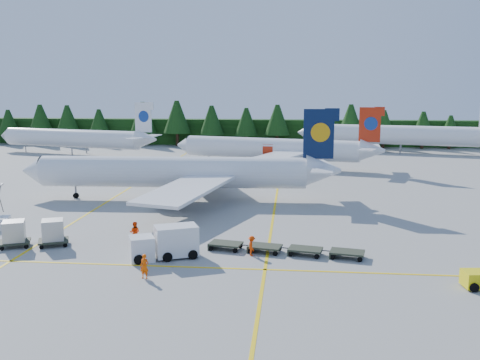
{
  "coord_description": "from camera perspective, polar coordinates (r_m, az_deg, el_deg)",
  "views": [
    {
      "loc": [
        7.89,
        -44.23,
        13.45
      ],
      "look_at": [
        2.26,
        12.85,
        3.5
      ],
      "focal_mm": 40.0,
      "sensor_mm": 36.0,
      "label": 1
    }
  ],
  "objects": [
    {
      "name": "treeline_hedge",
      "position": [
        126.9,
        2.06,
        5.11
      ],
      "size": [
        220.0,
        4.0,
        6.0
      ],
      "primitive_type": "cube",
      "color": "black",
      "rests_on": "ground"
    },
    {
      "name": "service_truck",
      "position": [
        43.16,
        -8.09,
        -6.64
      ],
      "size": [
        5.67,
        3.9,
        2.58
      ],
      "rotation": [
        0.0,
        0.0,
        0.41
      ],
      "color": "silver",
      "rests_on": "ground"
    },
    {
      "name": "airliner_far_left",
      "position": [
        114.79,
        -17.96,
        4.31
      ],
      "size": [
        35.89,
        11.81,
        10.63
      ],
      "rotation": [
        0.0,
        0.0,
        -0.25
      ],
      "color": "white",
      "rests_on": "ground"
    },
    {
      "name": "ground",
      "position": [
        46.89,
        -4.32,
        -6.85
      ],
      "size": [
        320.0,
        320.0,
        0.0
      ],
      "primitive_type": "plane",
      "color": "#A0A09B",
      "rests_on": "ground"
    },
    {
      "name": "crew_c",
      "position": [
        43.52,
        1.26,
        -7.03
      ],
      "size": [
        0.62,
        0.77,
        1.64
      ],
      "primitive_type": "imported",
      "rotation": [
        0.0,
        0.0,
        1.83
      ],
      "color": "#FB3B05",
      "rests_on": "ground"
    },
    {
      "name": "dolly_train",
      "position": [
        44.25,
        4.81,
        -7.21
      ],
      "size": [
        12.9,
        3.53,
        0.16
      ],
      "rotation": [
        0.0,
        0.0,
        -0.2
      ],
      "color": "#2E3526",
      "rests_on": "ground"
    },
    {
      "name": "airliner_red",
      "position": [
        91.52,
        2.93,
        3.35
      ],
      "size": [
        35.02,
        28.47,
        10.37
      ],
      "rotation": [
        0.0,
        0.0,
        -0.24
      ],
      "color": "white",
      "rests_on": "ground"
    },
    {
      "name": "taxi_stripe_a",
      "position": [
        69.17,
        -12.94,
        -1.62
      ],
      "size": [
        0.25,
        120.0,
        0.01
      ],
      "primitive_type": "cube",
      "color": "yellow",
      "rests_on": "ground"
    },
    {
      "name": "airliner_navy",
      "position": [
        65.11,
        -7.69,
        0.79
      ],
      "size": [
        37.78,
        31.06,
        10.98
      ],
      "rotation": [
        0.0,
        0.0,
        0.04
      ],
      "color": "white",
      "rests_on": "ground"
    },
    {
      "name": "crew_a",
      "position": [
        39.08,
        -10.16,
        -9.06
      ],
      "size": [
        0.72,
        0.55,
        1.79
      ],
      "primitive_type": "imported",
      "rotation": [
        0.0,
        0.0,
        -0.2
      ],
      "color": "#FA5005",
      "rests_on": "ground"
    },
    {
      "name": "taxi_stripe_cross",
      "position": [
        41.28,
        -5.77,
        -9.22
      ],
      "size": [
        80.0,
        0.25,
        0.01
      ],
      "primitive_type": "cube",
      "color": "yellow",
      "rests_on": "ground"
    },
    {
      "name": "crew_b",
      "position": [
        47.77,
        -11.17,
        -5.51
      ],
      "size": [
        0.96,
        0.76,
        1.92
      ],
      "primitive_type": "imported",
      "rotation": [
        0.0,
        0.0,
        3.18
      ],
      "color": "red",
      "rests_on": "ground"
    },
    {
      "name": "airliner_far_right",
      "position": [
        117.0,
        15.28,
        4.72
      ],
      "size": [
        40.01,
        12.18,
        11.8
      ],
      "rotation": [
        0.0,
        0.0,
        -0.22
      ],
      "color": "white",
      "rests_on": "ground"
    },
    {
      "name": "uld_pair",
      "position": [
        49.13,
        -21.16,
        -5.17
      ],
      "size": [
        6.15,
        3.43,
        1.91
      ],
      "rotation": [
        0.0,
        0.0,
        0.4
      ],
      "color": "#2E3526",
      "rests_on": "ground"
    },
    {
      "name": "taxi_stripe_b",
      "position": [
        65.65,
        3.87,
        -2.0
      ],
      "size": [
        0.25,
        120.0,
        0.01
      ],
      "primitive_type": "cube",
      "color": "yellow",
      "rests_on": "ground"
    }
  ]
}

